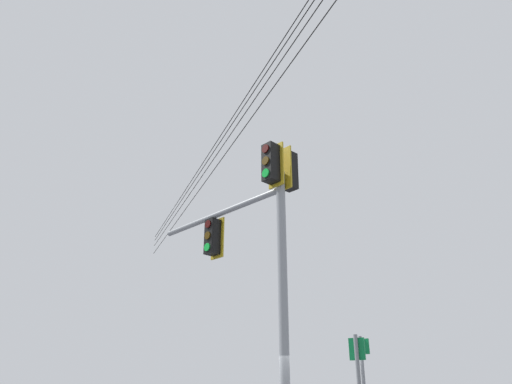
% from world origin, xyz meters
% --- Properties ---
extents(signal_mast_assembly, '(4.51, 1.36, 7.06)m').
position_xyz_m(signal_mast_assembly, '(-0.09, 0.47, 4.98)').
color(signal_mast_assembly, gray).
rests_on(signal_mast_assembly, ground).
extents(overhead_wire_span, '(32.34, 6.93, 1.77)m').
position_xyz_m(overhead_wire_span, '(0.73, 0.04, 9.50)').
color(overhead_wire_span, black).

